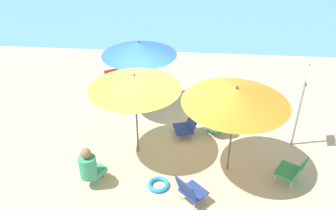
% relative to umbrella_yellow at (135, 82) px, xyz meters
% --- Properties ---
extents(ground_plane, '(40.00, 40.00, 0.00)m').
position_rel_umbrella_yellow_xyz_m(ground_plane, '(0.55, 0.36, -1.83)').
color(ground_plane, '#CCB789').
extents(umbrella_yellow, '(1.97, 1.97, 2.04)m').
position_rel_umbrella_yellow_xyz_m(umbrella_yellow, '(0.00, 0.00, 0.00)').
color(umbrella_yellow, '#4C4C51').
rests_on(umbrella_yellow, ground_plane).
extents(umbrella_blue, '(1.95, 1.95, 2.01)m').
position_rel_umbrella_yellow_xyz_m(umbrella_blue, '(-0.22, 1.90, -0.04)').
color(umbrella_blue, '#4C4C51').
rests_on(umbrella_blue, ground_plane).
extents(umbrella_orange, '(2.11, 2.11, 2.07)m').
position_rel_umbrella_yellow_xyz_m(umbrella_orange, '(2.04, -0.43, 0.03)').
color(umbrella_orange, '#4C4C51').
rests_on(umbrella_orange, ground_plane).
extents(beach_chair_a, '(0.65, 0.65, 0.63)m').
position_rel_umbrella_yellow_xyz_m(beach_chair_a, '(1.12, 0.75, -1.52)').
color(beach_chair_a, navy).
rests_on(beach_chair_a, ground_plane).
extents(beach_chair_b, '(0.71, 0.71, 0.59)m').
position_rel_umbrella_yellow_xyz_m(beach_chair_b, '(3.33, -0.74, -1.49)').
color(beach_chair_b, '#33934C').
rests_on(beach_chair_b, ground_plane).
extents(beach_chair_c, '(0.69, 0.69, 0.69)m').
position_rel_umbrella_yellow_xyz_m(beach_chair_c, '(1.24, -1.51, -1.47)').
color(beach_chair_c, navy).
rests_on(beach_chair_c, ground_plane).
extents(beach_chair_d, '(0.73, 0.76, 0.60)m').
position_rel_umbrella_yellow_xyz_m(beach_chair_d, '(-1.18, 2.90, -1.50)').
color(beach_chair_d, red).
rests_on(beach_chair_d, ground_plane).
extents(person_a, '(0.53, 0.56, 0.94)m').
position_rel_umbrella_yellow_xyz_m(person_a, '(1.83, 0.79, -1.37)').
color(person_a, '#389970').
rests_on(person_a, ground_plane).
extents(person_b, '(0.50, 0.58, 0.95)m').
position_rel_umbrella_yellow_xyz_m(person_b, '(-0.79, -1.15, -1.35)').
color(person_b, '#389970').
rests_on(person_b, ground_plane).
extents(warning_sign, '(0.12, 0.45, 2.13)m').
position_rel_umbrella_yellow_xyz_m(warning_sign, '(3.62, 0.58, -0.45)').
color(warning_sign, '#ADADB2').
rests_on(warning_sign, ground_plane).
extents(swim_ring, '(0.45, 0.45, 0.09)m').
position_rel_umbrella_yellow_xyz_m(swim_ring, '(0.59, -1.10, -1.78)').
color(swim_ring, '#238CD8').
rests_on(swim_ring, ground_plane).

